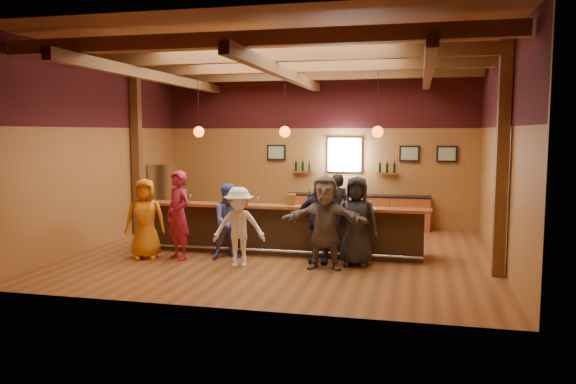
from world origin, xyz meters
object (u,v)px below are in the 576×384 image
bar_counter (287,229)px  stainless_fridge (165,196)px  customer_redvest (178,215)px  customer_dark (356,221)px  back_bar_cabinet (357,211)px  customer_white (239,227)px  customer_denim (230,221)px  ice_bucket (291,199)px  customer_orange (145,219)px  customer_brown (325,222)px  bartender (336,209)px  bottle_a (309,200)px  customer_navy (319,221)px

bar_counter → stainless_fridge: 4.81m
customer_redvest → customer_dark: (3.73, 0.28, -0.03)m
back_bar_cabinet → customer_dark: customer_dark is taller
customer_white → customer_dark: size_ratio=0.88×
customer_denim → customer_dark: 2.69m
back_bar_cabinet → ice_bucket: 4.00m
bar_counter → customer_orange: size_ratio=3.67×
customer_redvest → back_bar_cabinet: bearing=87.8°
customer_redvest → stainless_fridge: bearing=151.5°
customer_denim → ice_bucket: 1.42m
bar_counter → customer_brown: (1.07, -1.31, 0.41)m
stainless_fridge → customer_white: 5.27m
ice_bucket → customer_orange: bearing=-160.6°
bar_counter → back_bar_cabinet: (1.18, 3.57, -0.05)m
customer_brown → ice_bucket: 1.46m
customer_white → customer_redvest: bearing=149.9°
customer_denim → customer_dark: (2.69, -0.05, 0.11)m
bartender → back_bar_cabinet: bearing=-113.5°
stainless_fridge → customer_orange: size_ratio=1.05×
customer_orange → customer_redvest: 0.74m
stainless_fridge → customer_denim: 4.51m
customer_brown → customer_dark: bearing=32.8°
bartender → bottle_a: size_ratio=5.25×
customer_orange → customer_dark: (4.45, 0.36, 0.05)m
customer_redvest → bartender: bearing=69.0°
bar_counter → customer_redvest: 2.44m
back_bar_cabinet → customer_dark: (0.45, -4.47, 0.43)m
ice_bucket → bottle_a: bottle_a is taller
customer_denim → bottle_a: (1.60, 0.61, 0.44)m
customer_dark → bartender: customer_dark is taller
customer_brown → bottle_a: (-0.52, 1.06, 0.31)m
customer_dark → bottle_a: 1.31m
customer_white → bottle_a: 1.79m
bartender → customer_navy: bearing=69.5°
customer_navy → customer_white: bearing=-153.2°
bar_counter → ice_bucket: ice_bucket is taller
customer_denim → back_bar_cabinet: bearing=31.9°
customer_redvest → customer_navy: 2.98m
customer_dark → customer_navy: bearing=176.5°
stainless_fridge → bottle_a: stainless_fridge is taller
customer_dark → bottle_a: customer_dark is taller
back_bar_cabinet → bar_counter: bearing=-108.3°
customer_denim → customer_dark: bearing=-32.3°
bottle_a → customer_orange: bearing=-163.1°
stainless_fridge → ice_bucket: (4.26, -2.67, 0.33)m
customer_navy → bartender: (0.08, 1.96, -0.02)m
stainless_fridge → bar_counter: bearing=-30.8°
customer_redvest → customer_brown: size_ratio=1.01×
customer_denim → bottle_a: bearing=-10.5°
customer_orange → bottle_a: size_ratio=5.25×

